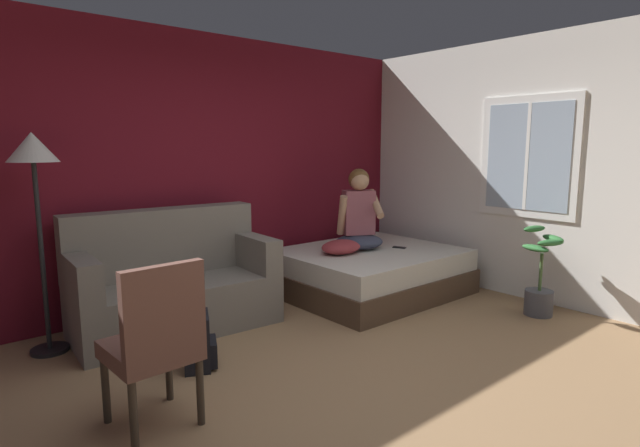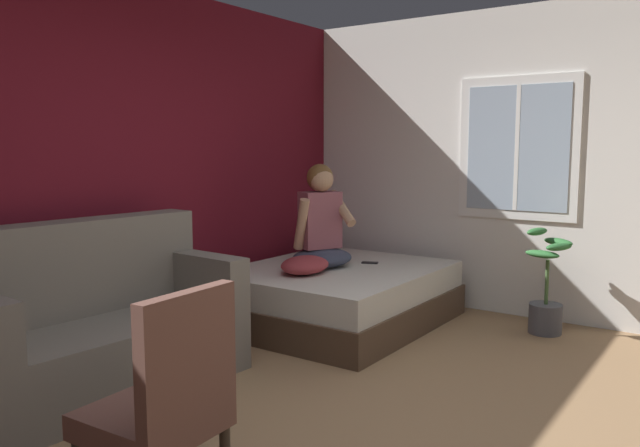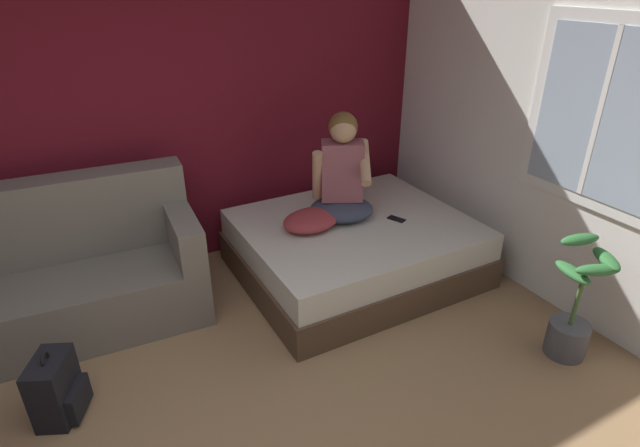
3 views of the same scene
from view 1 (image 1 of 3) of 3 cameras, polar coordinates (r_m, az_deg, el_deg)
ground_plane at (r=3.40m, az=3.82°, el=-19.17°), size 40.00×40.00×0.00m
wall_back_accent at (r=5.14m, az=-16.14°, el=5.75°), size 10.71×0.16×2.70m
wall_side_with_window at (r=5.48m, az=26.70°, el=5.35°), size 0.19×6.31×2.70m
bed at (r=5.51m, az=5.76°, el=-5.49°), size 1.85×1.55×0.48m
couch at (r=4.62m, az=-16.44°, el=-6.63°), size 1.75×0.92×1.04m
side_chair at (r=2.99m, az=-18.31°, el=-12.48°), size 0.48×0.48×0.98m
person_seated at (r=5.45m, az=4.46°, el=0.80°), size 0.66×0.63×0.88m
backpack at (r=3.82m, az=-13.77°, el=-13.00°), size 0.32×0.35×0.46m
throw_pillow at (r=5.24m, az=2.44°, el=-2.68°), size 0.53×0.44×0.14m
cell_phone at (r=5.60m, az=9.05°, el=-2.71°), size 0.12×0.16×0.01m
floor_lamp at (r=4.28m, az=-29.87°, el=5.43°), size 0.36×0.36×1.70m
potted_plant at (r=5.19m, az=23.84°, el=-6.37°), size 0.39×0.37×0.85m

